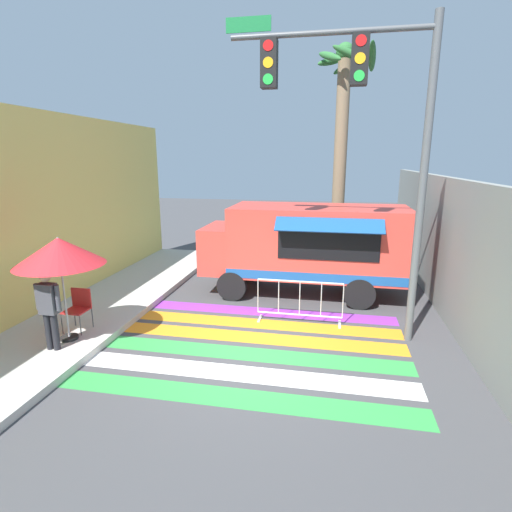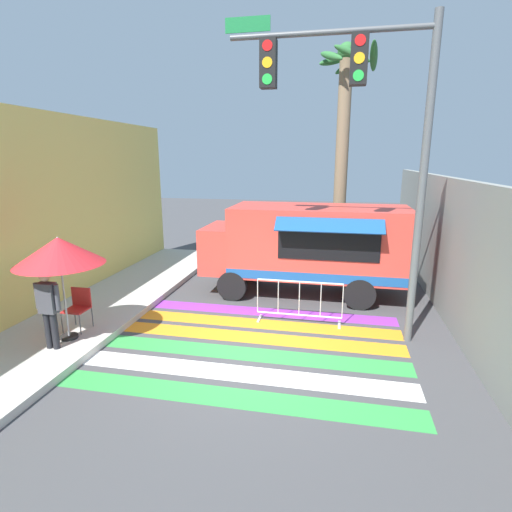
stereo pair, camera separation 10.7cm
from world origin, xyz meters
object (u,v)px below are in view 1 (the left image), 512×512
Objects in this scene: patio_umbrella at (59,252)px; folding_chair at (79,305)px; vendor_person at (49,306)px; palm_tree at (342,134)px; traffic_signal_pole at (362,114)px; food_truck at (302,243)px; barricade_front at (300,302)px.

folding_chair is (-0.08, 0.52, -1.32)m from patio_umbrella.
folding_chair is at bearing 98.21° from vendor_person.
vendor_person is (0.07, -0.98, 0.36)m from folding_chair.
folding_chair is 9.84m from palm_tree.
vendor_person is at bearing -159.90° from traffic_signal_pole.
folding_chair is 0.56× the size of vendor_person.
traffic_signal_pole is 4.08× the size of vendor_person.
folding_chair is at bearing -169.04° from traffic_signal_pole.
traffic_signal_pole is 6.02m from palm_tree.
food_truck is 0.76× the size of palm_tree.
food_truck is 6.55m from vendor_person.
palm_tree is (0.99, 3.36, 3.11)m from food_truck.
palm_tree is at bearing 81.13° from barricade_front.
patio_umbrella is 1.06× the size of barricade_front.
patio_umbrella reaches higher than vendor_person.
barricade_front is at bearing -86.59° from food_truck.
traffic_signal_pole is (1.27, -2.65, 3.17)m from food_truck.
food_truck is at bearing 43.91° from patio_umbrella.
food_truck is 2.36m from barricade_front.
patio_umbrella is at bearing -92.43° from folding_chair.
patio_umbrella is 5.30m from barricade_front.
patio_umbrella is 1.35× the size of vendor_person.
palm_tree reaches higher than barricade_front.
vendor_person is 5.33m from barricade_front.
folding_chair reaches higher than barricade_front.
palm_tree is at bearing 54.54° from patio_umbrella.
patio_umbrella is at bearing -125.46° from palm_tree.
folding_chair is at bearing -140.28° from food_truck.
patio_umbrella is 0.29× the size of palm_tree.
traffic_signal_pole is 3.19× the size of barricade_front.
traffic_signal_pole reaches higher than vendor_person.
barricade_front is (4.68, 1.64, -0.18)m from folding_chair.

